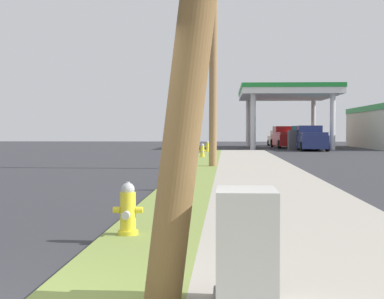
% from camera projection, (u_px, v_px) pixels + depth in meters
% --- Properties ---
extents(fire_hydrant_nearest, '(0.42, 0.38, 0.74)m').
position_uv_depth(fire_hydrant_nearest, '(128.00, 212.00, 8.36)').
color(fire_hydrant_nearest, yellow).
rests_on(fire_hydrant_nearest, grass_verge).
extents(fire_hydrant_second, '(0.42, 0.38, 0.74)m').
position_uv_depth(fire_hydrant_second, '(180.00, 174.00, 15.66)').
color(fire_hydrant_second, yellow).
rests_on(fire_hydrant_second, grass_verge).
extents(fire_hydrant_third, '(0.42, 0.37, 0.74)m').
position_uv_depth(fire_hydrant_third, '(193.00, 159.00, 23.61)').
color(fire_hydrant_third, yellow).
rests_on(fire_hydrant_third, grass_verge).
extents(fire_hydrant_fourth, '(0.42, 0.37, 0.74)m').
position_uv_depth(fire_hydrant_fourth, '(202.00, 151.00, 32.87)').
color(fire_hydrant_fourth, yellow).
rests_on(fire_hydrant_fourth, grass_verge).
extents(fire_hydrant_fifth, '(0.42, 0.38, 0.74)m').
position_uv_depth(fire_hydrant_fifth, '(208.00, 147.00, 41.07)').
color(fire_hydrant_fifth, yellow).
rests_on(fire_hydrant_fifth, grass_verge).
extents(utility_pole_midground, '(0.40, 1.41, 9.87)m').
position_uv_depth(utility_pole_midground, '(213.00, 43.00, 24.06)').
color(utility_pole_midground, '#937047').
rests_on(utility_pole_midground, grass_verge).
extents(utility_cabinet, '(0.55, 0.73, 0.99)m').
position_uv_depth(utility_cabinet, '(246.00, 253.00, 4.93)').
color(utility_cabinet, slate).
rests_on(utility_cabinet, sidewalk_slab).
extents(gas_station_canopy, '(17.51, 15.32, 5.41)m').
position_uv_depth(gas_station_canopy, '(377.00, 121.00, 52.95)').
color(gas_station_canopy, silver).
rests_on(gas_station_canopy, ground).
extents(car_tan_by_near_pump, '(2.15, 4.59, 1.57)m').
position_uv_depth(car_tan_by_near_pump, '(279.00, 139.00, 60.40)').
color(car_tan_by_near_pump, tan).
rests_on(car_tan_by_near_pump, ground).
extents(truck_red_at_forecourt, '(2.48, 5.53, 1.97)m').
position_uv_depth(truck_red_at_forecourt, '(286.00, 138.00, 54.04)').
color(truck_red_at_forecourt, red).
rests_on(truck_red_at_forecourt, ground).
extents(truck_navy_on_apron, '(2.13, 5.40, 1.97)m').
position_uv_depth(truck_navy_on_apron, '(310.00, 139.00, 46.57)').
color(truck_navy_on_apron, navy).
rests_on(truck_navy_on_apron, ground).
extents(truck_teal_at_far_bay, '(2.41, 5.51, 1.97)m').
position_uv_depth(truck_teal_at_far_bay, '(303.00, 138.00, 50.26)').
color(truck_teal_at_far_bay, '#197075').
rests_on(truck_teal_at_far_bay, ground).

